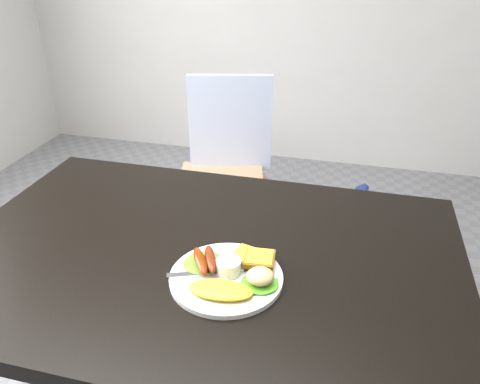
{
  "coord_description": "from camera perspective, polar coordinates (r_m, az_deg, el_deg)",
  "views": [
    {
      "loc": [
        0.31,
        -0.85,
        1.4
      ],
      "look_at": [
        0.08,
        0.03,
        0.9
      ],
      "focal_mm": 35.0,
      "sensor_mm": 36.0,
      "label": 1
    }
  ],
  "objects": [
    {
      "name": "dining_chair",
      "position": [
        2.04,
        -2.38,
        0.94
      ],
      "size": [
        0.44,
        0.44,
        0.04
      ],
      "primitive_type": "cube",
      "rotation": [
        0.0,
        0.0,
        0.23
      ],
      "color": "tan",
      "rests_on": "ground"
    },
    {
      "name": "person",
      "position": [
        1.66,
        14.08,
        3.67
      ],
      "size": [
        0.59,
        0.47,
        1.44
      ],
      "primitive_type": "imported",
      "rotation": [
        0.0,
        0.0,
        2.89
      ],
      "color": "navy",
      "rests_on": "ground"
    },
    {
      "name": "lettuce_right",
      "position": [
        0.99,
        2.41,
        -11.06
      ],
      "size": [
        0.08,
        0.07,
        0.01
      ],
      "primitive_type": "ellipsoid",
      "rotation": [
        0.0,
        0.0,
        0.01
      ],
      "color": "#298F19",
      "rests_on": "plate"
    },
    {
      "name": "potato_salad",
      "position": [
        0.98,
        2.47,
        -10.23
      ],
      "size": [
        0.07,
        0.07,
        0.03
      ],
      "primitive_type": "ellipsoid",
      "rotation": [
        0.0,
        0.0,
        0.32
      ],
      "color": "beige",
      "rests_on": "lettuce_right"
    },
    {
      "name": "dining_table",
      "position": [
        1.12,
        -4.48,
        -7.96
      ],
      "size": [
        1.2,
        0.8,
        0.04
      ],
      "primitive_type": "cube",
      "color": "black",
      "rests_on": "ground"
    },
    {
      "name": "lettuce_left",
      "position": [
        1.05,
        -4.41,
        -8.59
      ],
      "size": [
        0.12,
        0.11,
        0.01
      ],
      "primitive_type": "ellipsoid",
      "rotation": [
        0.0,
        0.0,
        0.38
      ],
      "color": "#358D1B",
      "rests_on": "plate"
    },
    {
      "name": "sausage_b",
      "position": [
        1.03,
        -3.63,
        -8.16
      ],
      "size": [
        0.06,
        0.1,
        0.02
      ],
      "primitive_type": "ellipsoid",
      "rotation": [
        0.0,
        0.0,
        0.41
      ],
      "color": "#622713",
      "rests_on": "lettuce_left"
    },
    {
      "name": "toast_b",
      "position": [
        1.03,
        2.4,
        -8.14
      ],
      "size": [
        0.07,
        0.07,
        0.01
      ],
      "primitive_type": "cube",
      "rotation": [
        0.0,
        0.0,
        0.08
      ],
      "color": "#826413",
      "rests_on": "toast_a"
    },
    {
      "name": "fork",
      "position": [
        1.02,
        -3.91,
        -9.82
      ],
      "size": [
        0.17,
        0.08,
        0.0
      ],
      "primitive_type": "cube",
      "rotation": [
        0.0,
        0.0,
        0.36
      ],
      "color": "#ADAFB7",
      "rests_on": "plate"
    },
    {
      "name": "plate",
      "position": [
        1.02,
        -1.69,
        -10.39
      ],
      "size": [
        0.24,
        0.24,
        0.01
      ],
      "primitive_type": "cylinder",
      "color": "white",
      "rests_on": "dining_table"
    },
    {
      "name": "toast_a",
      "position": [
        1.06,
        0.89,
        -7.88
      ],
      "size": [
        0.08,
        0.08,
        0.01
      ],
      "primitive_type": "cube",
      "rotation": [
        0.0,
        0.0,
        -0.26
      ],
      "color": "brown",
      "rests_on": "plate"
    },
    {
      "name": "sausage_a",
      "position": [
        1.02,
        -4.86,
        -8.38
      ],
      "size": [
        0.07,
        0.1,
        0.02
      ],
      "primitive_type": "ellipsoid",
      "rotation": [
        0.0,
        0.0,
        0.53
      ],
      "color": "#6E2804",
      "rests_on": "lettuce_left"
    },
    {
      "name": "omelette",
      "position": [
        0.96,
        -2.4,
        -11.83
      ],
      "size": [
        0.14,
        0.07,
        0.02
      ],
      "primitive_type": "ellipsoid",
      "rotation": [
        0.0,
        0.0,
        0.08
      ],
      "color": "yellow",
      "rests_on": "plate"
    },
    {
      "name": "ramekin",
      "position": [
        1.01,
        -1.39,
        -9.06
      ],
      "size": [
        0.06,
        0.06,
        0.03
      ],
      "primitive_type": "cylinder",
      "rotation": [
        0.0,
        0.0,
        0.05
      ],
      "color": "white",
      "rests_on": "plate"
    }
  ]
}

